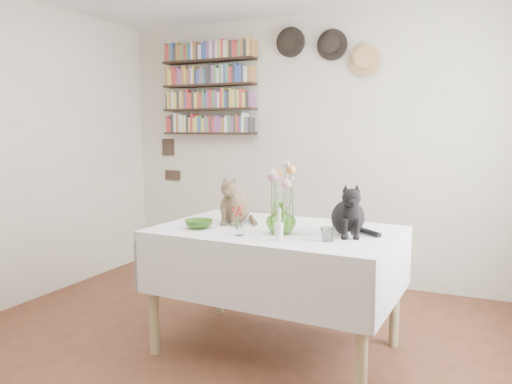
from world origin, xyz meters
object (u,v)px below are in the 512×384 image
at_px(dining_table, 277,259).
at_px(bookshelf_unit, 209,89).
at_px(black_cat, 348,208).
at_px(tabby_cat, 235,198).
at_px(flower_vase, 281,218).

distance_m(dining_table, bookshelf_unit, 2.41).
distance_m(black_cat, bookshelf_unit, 2.54).
relative_size(dining_table, tabby_cat, 4.78).
bearing_deg(dining_table, tabby_cat, 164.60).
distance_m(dining_table, flower_vase, 0.33).
relative_size(tabby_cat, flower_vase, 1.73).
height_order(tabby_cat, black_cat, tabby_cat).
relative_size(black_cat, flower_vase, 1.71).
relative_size(dining_table, black_cat, 4.84).
bearing_deg(dining_table, bookshelf_unit, 131.12).
distance_m(dining_table, tabby_cat, 0.51).
relative_size(black_cat, bookshelf_unit, 0.32).
bearing_deg(tabby_cat, flower_vase, -34.67).
xyz_separation_m(dining_table, tabby_cat, (-0.34, 0.09, 0.36)).
bearing_deg(bookshelf_unit, dining_table, -48.88).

